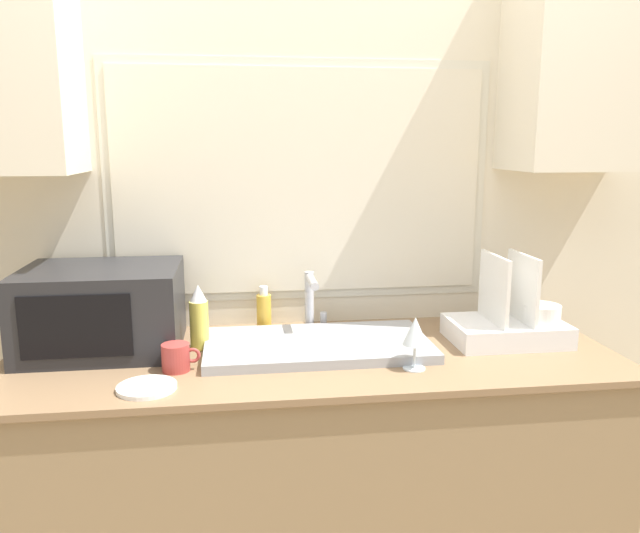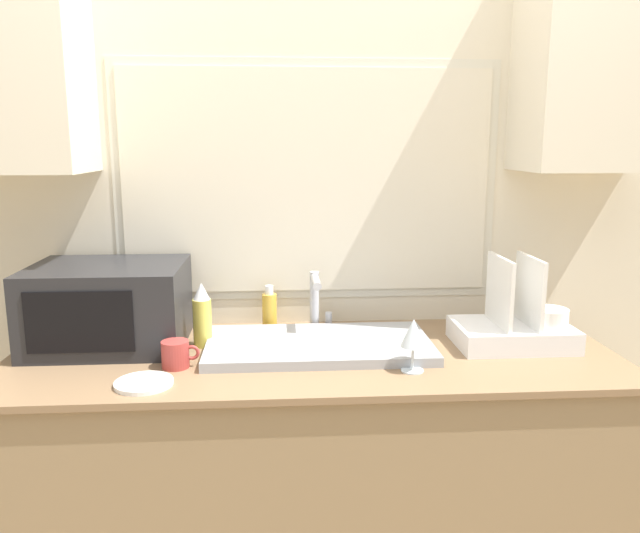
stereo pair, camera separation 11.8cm
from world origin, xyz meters
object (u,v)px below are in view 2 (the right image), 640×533
object	(u,v)px
faucet	(316,297)
wine_glass	(413,334)
dish_rack	(516,327)
soap_bottle	(270,310)
microwave	(109,305)
spray_bottle	(202,316)
mug_near_sink	(176,354)

from	to	relation	value
faucet	wine_glass	distance (m)	0.47
dish_rack	soap_bottle	distance (m)	0.83
microwave	spray_bottle	bearing A→B (deg)	-6.67
dish_rack	spray_bottle	world-z (taller)	dish_rack
mug_near_sink	wine_glass	distance (m)	0.69
faucet	spray_bottle	size ratio (longest dim) A/B	0.99
mug_near_sink	microwave	bearing A→B (deg)	137.06
soap_bottle	microwave	bearing A→B (deg)	-164.05
dish_rack	wine_glass	xyz separation A→B (m)	(-0.38, -0.20, 0.05)
dish_rack	mug_near_sink	xyz separation A→B (m)	(-1.06, -0.13, -0.02)
spray_bottle	mug_near_sink	world-z (taller)	spray_bottle
microwave	mug_near_sink	size ratio (longest dim) A/B	4.33
microwave	wine_glass	world-z (taller)	microwave
spray_bottle	dish_rack	bearing A→B (deg)	-3.71
microwave	wine_glass	distance (m)	0.97
faucet	dish_rack	distance (m)	0.66
soap_bottle	mug_near_sink	bearing A→B (deg)	-125.74
mug_near_sink	wine_glass	xyz separation A→B (m)	(0.68, -0.08, 0.07)
faucet	spray_bottle	xyz separation A→B (m)	(-0.37, -0.13, -0.02)
soap_bottle	dish_rack	bearing A→B (deg)	-17.26
microwave	spray_bottle	xyz separation A→B (m)	(0.30, -0.03, -0.03)
soap_bottle	wine_glass	world-z (taller)	wine_glass
spray_bottle	mug_near_sink	size ratio (longest dim) A/B	1.89
wine_glass	mug_near_sink	bearing A→B (deg)	173.37
faucet	microwave	size ratio (longest dim) A/B	0.43
dish_rack	microwave	bearing A→B (deg)	175.61
faucet	soap_bottle	distance (m)	0.18
dish_rack	soap_bottle	size ratio (longest dim) A/B	2.37
spray_bottle	wine_glass	xyz separation A→B (m)	(0.62, -0.27, 0.01)
wine_glass	microwave	bearing A→B (deg)	161.69
mug_near_sink	soap_bottle	bearing A→B (deg)	54.26
spray_bottle	soap_bottle	world-z (taller)	spray_bottle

